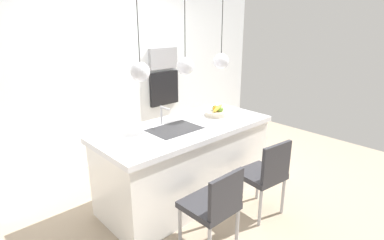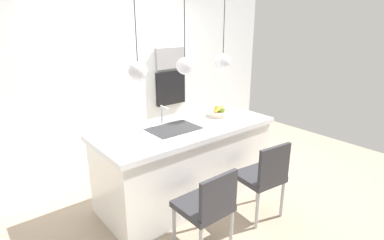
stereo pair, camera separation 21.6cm
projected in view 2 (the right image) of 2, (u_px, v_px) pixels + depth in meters
name	position (u px, v px, depth m)	size (l,w,h in m)	color
floor	(186.00, 196.00, 3.84)	(6.60, 6.60, 0.00)	tan
back_wall	(118.00, 74.00, 4.66)	(6.00, 0.10, 2.60)	white
kitchen_island	(185.00, 162.00, 3.70)	(2.08, 0.91, 0.93)	white
sink_basin	(174.00, 129.00, 3.46)	(0.56, 0.40, 0.02)	#2D2D30
faucet	(163.00, 112.00, 3.57)	(0.02, 0.17, 0.22)	silver
fruit_bowl	(218.00, 112.00, 3.90)	(0.29, 0.29, 0.16)	beige
microwave	(170.00, 58.00, 5.10)	(0.54, 0.08, 0.34)	#9E9EA3
oven	(170.00, 88.00, 5.25)	(0.56, 0.08, 0.56)	black
chair_near	(207.00, 205.00, 2.84)	(0.45, 0.46, 0.83)	#333338
chair_middle	(264.00, 175.00, 3.31)	(0.48, 0.48, 0.89)	#333338
pendant_light_left	(138.00, 71.00, 3.00)	(0.19, 0.19, 0.79)	silver
pendant_light_center	(185.00, 66.00, 3.34)	(0.19, 0.19, 0.79)	silver
pendant_light_right	(223.00, 61.00, 3.69)	(0.19, 0.19, 0.79)	silver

